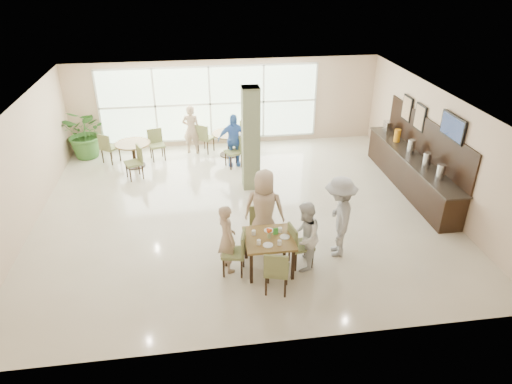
{
  "coord_description": "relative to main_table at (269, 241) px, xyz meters",
  "views": [
    {
      "loc": [
        -1.04,
        -9.97,
        5.82
      ],
      "look_at": [
        0.2,
        -1.2,
        1.1
      ],
      "focal_mm": 32.0,
      "sensor_mm": 36.0,
      "label": 1
    }
  ],
  "objects": [
    {
      "name": "framed_art_b",
      "position": [
        4.67,
        4.3,
        1.19
      ],
      "size": [
        0.05,
        0.55,
        0.7
      ],
      "color": "black",
      "rests_on": "ground"
    },
    {
      "name": "main_table",
      "position": [
        0.0,
        0.0,
        0.0
      ],
      "size": [
        0.98,
        0.98,
        0.75
      ],
      "color": "brown",
      "rests_on": "ground"
    },
    {
      "name": "chairs_main_table",
      "position": [
        -0.01,
        0.01,
        -0.18
      ],
      "size": [
        1.93,
        1.95,
        0.95
      ],
      "color": "olive",
      "rests_on": "ground"
    },
    {
      "name": "adult_b",
      "position": [
        0.5,
        5.99,
        0.14
      ],
      "size": [
        1.17,
        1.61,
        1.59
      ],
      "primitive_type": "imported",
      "rotation": [
        0.0,
        0.0,
        -1.98
      ],
      "color": "white",
      "rests_on": "ground"
    },
    {
      "name": "adult_a",
      "position": [
        -0.2,
        5.22,
        0.14
      ],
      "size": [
        0.94,
        0.54,
        1.6
      ],
      "primitive_type": "imported",
      "rotation": [
        0.0,
        0.0,
        -0.0
      ],
      "color": "#4172C5",
      "rests_on": "ground"
    },
    {
      "name": "wall_tv",
      "position": [
        4.66,
        1.9,
        1.49
      ],
      "size": [
        0.06,
        1.0,
        0.58
      ],
      "color": "black",
      "rests_on": "ground"
    },
    {
      "name": "potted_plant",
      "position": [
        -4.66,
        6.45,
        0.14
      ],
      "size": [
        1.92,
        1.92,
        1.61
      ],
      "primitive_type": "imported",
      "rotation": [
        0.0,
        0.0,
        -0.43
      ],
      "color": "#396E2C",
      "rests_on": "ground"
    },
    {
      "name": "column",
      "position": [
        0.12,
        3.7,
        0.74
      ],
      "size": [
        0.45,
        0.45,
        2.8
      ],
      "primitive_type": "cube",
      "color": "#62714E",
      "rests_on": "ground"
    },
    {
      "name": "round_table_left",
      "position": [
        -3.18,
        5.55,
        -0.1
      ],
      "size": [
        1.04,
        1.04,
        0.75
      ],
      "color": "brown",
      "rests_on": "ground"
    },
    {
      "name": "buffet_counter",
      "position": [
        4.42,
        3.01,
        -0.11
      ],
      "size": [
        0.64,
        4.7,
        1.95
      ],
      "color": "black",
      "rests_on": "ground"
    },
    {
      "name": "round_table_right",
      "position": [
        -0.28,
        5.98,
        -0.1
      ],
      "size": [
        1.03,
        1.03,
        0.75
      ],
      "color": "brown",
      "rests_on": "ground"
    },
    {
      "name": "teen_left",
      "position": [
        -0.83,
        0.11,
        0.08
      ],
      "size": [
        0.52,
        0.63,
        1.48
      ],
      "primitive_type": "imported",
      "rotation": [
        0.0,
        0.0,
        1.93
      ],
      "color": "tan",
      "rests_on": "ground"
    },
    {
      "name": "tabletop_clutter",
      "position": [
        0.02,
        -0.01,
        0.15
      ],
      "size": [
        0.74,
        0.71,
        0.21
      ],
      "color": "white",
      "rests_on": "main_table"
    },
    {
      "name": "teen_standing",
      "position": [
        1.53,
        0.33,
        0.24
      ],
      "size": [
        0.91,
        1.28,
        1.8
      ],
      "primitive_type": "imported",
      "rotation": [
        0.0,
        0.0,
        -1.79
      ],
      "color": "#A4A4A6",
      "rests_on": "ground"
    },
    {
      "name": "adult_standing",
      "position": [
        -1.43,
        6.34,
        0.13
      ],
      "size": [
        0.65,
        0.51,
        1.58
      ],
      "primitive_type": "imported",
      "rotation": [
        0.0,
        0.0,
        2.89
      ],
      "color": "tan",
      "rests_on": "ground"
    },
    {
      "name": "framed_art_a",
      "position": [
        4.67,
        3.5,
        1.19
      ],
      "size": [
        0.05,
        0.55,
        0.7
      ],
      "color": "black",
      "rests_on": "ground"
    },
    {
      "name": "window_bank",
      "position": [
        -0.78,
        6.96,
        0.74
      ],
      "size": [
        7.0,
        0.04,
        7.0
      ],
      "color": "silver",
      "rests_on": "ground"
    },
    {
      "name": "teen_right",
      "position": [
        0.72,
        -0.06,
        0.09
      ],
      "size": [
        0.81,
        0.89,
        1.5
      ],
      "primitive_type": "imported",
      "rotation": [
        0.0,
        0.0,
        -1.97
      ],
      "color": "white",
      "rests_on": "ground"
    },
    {
      "name": "chairs_table_right",
      "position": [
        -0.26,
        5.98,
        -0.18
      ],
      "size": [
        2.07,
        2.02,
        0.95
      ],
      "color": "olive",
      "rests_on": "ground"
    },
    {
      "name": "ground",
      "position": [
        -0.28,
        2.5,
        -0.66
      ],
      "size": [
        10.0,
        10.0,
        0.0
      ],
      "primitive_type": "plane",
      "color": "beige",
      "rests_on": "ground"
    },
    {
      "name": "teen_far",
      "position": [
        0.03,
        0.85,
        0.25
      ],
      "size": [
        0.99,
        0.72,
        1.81
      ],
      "primitive_type": "imported",
      "rotation": [
        0.0,
        0.0,
        2.85
      ],
      "color": "tan",
      "rests_on": "ground"
    },
    {
      "name": "room_shell",
      "position": [
        -0.28,
        2.5,
        1.04
      ],
      "size": [
        10.0,
        10.0,
        10.0
      ],
      "color": "white",
      "rests_on": "ground"
    },
    {
      "name": "chairs_table_left",
      "position": [
        -3.18,
        5.53,
        -0.18
      ],
      "size": [
        2.0,
        1.87,
        0.95
      ],
      "color": "olive",
      "rests_on": "ground"
    }
  ]
}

